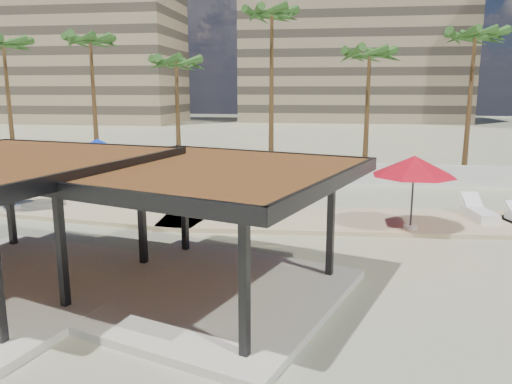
# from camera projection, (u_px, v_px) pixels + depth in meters

# --- Properties ---
(ground) EXTENTS (200.00, 200.00, 0.00)m
(ground) POSITION_uv_depth(u_px,v_px,m) (294.00, 284.00, 14.09)
(ground) COLOR tan
(ground) RESTS_ON ground
(promenade) EXTENTS (44.45, 7.97, 0.24)m
(promenade) POSITION_uv_depth(u_px,v_px,m) (355.00, 218.00, 21.21)
(promenade) COLOR #C6B284
(promenade) RESTS_ON ground
(boundary_wall) EXTENTS (56.00, 0.30, 1.20)m
(boundary_wall) POSITION_uv_depth(u_px,v_px,m) (315.00, 173.00, 29.47)
(boundary_wall) COLOR silver
(boundary_wall) RESTS_ON ground
(building_west) EXTENTS (34.00, 16.00, 32.40)m
(building_west) POSITION_uv_depth(u_px,v_px,m) (76.00, 30.00, 83.14)
(building_west) COLOR #937F60
(building_west) RESTS_ON ground
(building_mid) EXTENTS (38.00, 16.00, 30.40)m
(building_mid) POSITION_uv_depth(u_px,v_px,m) (354.00, 38.00, 86.17)
(building_mid) COLOR #847259
(building_mid) RESTS_ON ground
(pavilion_central) EXTENTS (8.80, 8.80, 3.52)m
(pavilion_central) POSITION_uv_depth(u_px,v_px,m) (206.00, 219.00, 12.88)
(pavilion_central) COLOR beige
(pavilion_central) RESTS_ON ground
(pavilion_west) EXTENTS (8.65, 8.65, 3.69)m
(pavilion_west) POSITION_uv_depth(u_px,v_px,m) (2.00, 211.00, 13.39)
(pavilion_west) COLOR beige
(pavilion_west) RESTS_ON ground
(umbrella_a) EXTENTS (3.64, 3.64, 2.91)m
(umbrella_a) POSITION_uv_depth(u_px,v_px,m) (98.00, 147.00, 23.99)
(umbrella_a) COLOR beige
(umbrella_a) RESTS_ON promenade
(umbrella_b) EXTENTS (3.20, 3.20, 2.64)m
(umbrella_b) POSITION_uv_depth(u_px,v_px,m) (155.00, 154.00, 23.34)
(umbrella_b) COLOR beige
(umbrella_b) RESTS_ON promenade
(umbrella_c) EXTENTS (4.15, 4.15, 2.81)m
(umbrella_c) POSITION_uv_depth(u_px,v_px,m) (414.00, 166.00, 18.59)
(umbrella_c) COLOR beige
(umbrella_c) RESTS_ON promenade
(umbrella_f) EXTENTS (3.54, 3.54, 2.57)m
(umbrella_f) POSITION_uv_depth(u_px,v_px,m) (10.00, 159.00, 22.02)
(umbrella_f) COLOR beige
(umbrella_f) RESTS_ON promenade
(lounger_a) EXTENTS (1.03, 2.32, 0.85)m
(lounger_a) POSITION_uv_depth(u_px,v_px,m) (192.00, 203.00, 22.44)
(lounger_a) COLOR white
(lounger_a) RESTS_ON promenade
(lounger_b) EXTENTS (1.07, 2.43, 0.89)m
(lounger_b) POSITION_uv_depth(u_px,v_px,m) (479.00, 213.00, 20.62)
(lounger_b) COLOR white
(lounger_b) RESTS_ON promenade
(palm_a) EXTENTS (3.00, 3.00, 9.26)m
(palm_a) POSITION_uv_depth(u_px,v_px,m) (4.00, 49.00, 33.32)
(palm_a) COLOR brown
(palm_a) RESTS_ON ground
(palm_b) EXTENTS (3.00, 3.00, 9.42)m
(palm_b) POSITION_uv_depth(u_px,v_px,m) (90.00, 46.00, 32.79)
(palm_b) COLOR brown
(palm_b) RESTS_ON ground
(palm_c) EXTENTS (3.00, 3.00, 7.92)m
(palm_c) POSITION_uv_depth(u_px,v_px,m) (176.00, 67.00, 31.59)
(palm_c) COLOR brown
(palm_c) RESTS_ON ground
(palm_d) EXTENTS (3.00, 3.00, 10.86)m
(palm_d) POSITION_uv_depth(u_px,v_px,m) (272.00, 21.00, 30.92)
(palm_d) COLOR brown
(palm_d) RESTS_ON ground
(palm_e) EXTENTS (3.00, 3.00, 8.34)m
(palm_e) POSITION_uv_depth(u_px,v_px,m) (369.00, 59.00, 30.02)
(palm_e) COLOR brown
(palm_e) RESTS_ON ground
(palm_f) EXTENTS (3.00, 3.00, 9.34)m
(palm_f) POSITION_uv_depth(u_px,v_px,m) (475.00, 41.00, 29.13)
(palm_f) COLOR brown
(palm_f) RESTS_ON ground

